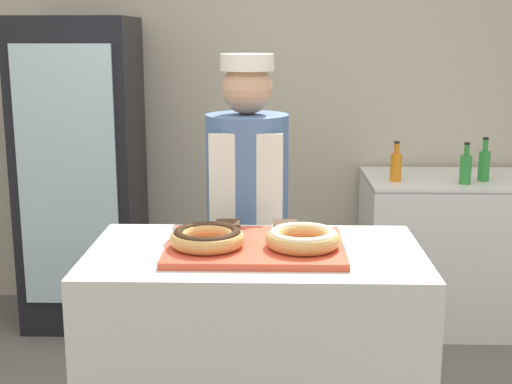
{
  "coord_description": "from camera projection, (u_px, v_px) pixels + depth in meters",
  "views": [
    {
      "loc": [
        0.06,
        -2.31,
        1.69
      ],
      "look_at": [
        0.0,
        0.1,
        1.16
      ],
      "focal_mm": 50.0,
      "sensor_mm": 36.0,
      "label": 1
    }
  ],
  "objects": [
    {
      "name": "bottle_orange",
      "position": [
        396.0,
        166.0,
        3.98
      ],
      "size": [
        0.06,
        0.06,
        0.23
      ],
      "color": "orange",
      "rests_on": "chest_freezer"
    },
    {
      "name": "brownie_back_right",
      "position": [
        285.0,
        226.0,
        2.56
      ],
      "size": [
        0.09,
        0.09,
        0.03
      ],
      "color": "#382111",
      "rests_on": "serving_tray"
    },
    {
      "name": "bottle_green_b",
      "position": [
        466.0,
        168.0,
        3.91
      ],
      "size": [
        0.06,
        0.06,
        0.23
      ],
      "color": "#2D8C38",
      "rests_on": "chest_freezer"
    },
    {
      "name": "donut_light_glaze",
      "position": [
        303.0,
        238.0,
        2.36
      ],
      "size": [
        0.25,
        0.25,
        0.06
      ],
      "color": "tan",
      "rests_on": "serving_tray"
    },
    {
      "name": "chest_freezer",
      "position": [
        452.0,
        250.0,
        4.2
      ],
      "size": [
        1.04,
        0.67,
        0.88
      ],
      "color": "white",
      "rests_on": "ground_plane"
    },
    {
      "name": "donut_chocolate_glaze",
      "position": [
        207.0,
        237.0,
        2.37
      ],
      "size": [
        0.25,
        0.25,
        0.06
      ],
      "color": "tan",
      "rests_on": "serving_tray"
    },
    {
      "name": "baker_person",
      "position": [
        247.0,
        233.0,
        3.07
      ],
      "size": [
        0.35,
        0.35,
        1.61
      ],
      "color": "#4C4C51",
      "rests_on": "ground_plane"
    },
    {
      "name": "serving_tray",
      "position": [
        255.0,
        247.0,
        2.41
      ],
      "size": [
        0.6,
        0.45,
        0.02
      ],
      "color": "#D84C33",
      "rests_on": "display_counter"
    },
    {
      "name": "wall_back",
      "position": [
        264.0,
        90.0,
        4.41
      ],
      "size": [
        8.0,
        0.06,
        2.7
      ],
      "color": "#BCB29E",
      "rests_on": "ground_plane"
    },
    {
      "name": "display_counter",
      "position": [
        255.0,
        382.0,
        2.52
      ],
      "size": [
        1.14,
        0.65,
        0.98
      ],
      "color": "beige",
      "rests_on": "ground_plane"
    },
    {
      "name": "brownie_back_left",
      "position": [
        228.0,
        226.0,
        2.57
      ],
      "size": [
        0.09,
        0.09,
        0.03
      ],
      "color": "#382111",
      "rests_on": "serving_tray"
    },
    {
      "name": "bottle_green",
      "position": [
        484.0,
        164.0,
        3.99
      ],
      "size": [
        0.06,
        0.06,
        0.25
      ],
      "color": "#2D8C38",
      "rests_on": "chest_freezer"
    },
    {
      "name": "beverage_fridge",
      "position": [
        82.0,
        174.0,
        4.14
      ],
      "size": [
        0.66,
        0.6,
        1.79
      ],
      "color": "black",
      "rests_on": "ground_plane"
    }
  ]
}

